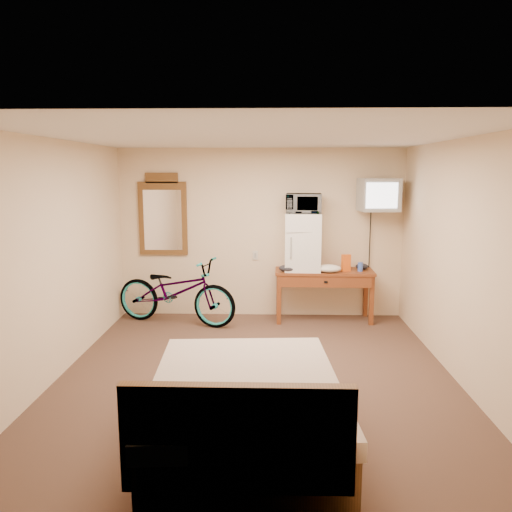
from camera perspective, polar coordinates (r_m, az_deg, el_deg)
name	(u,v)px	position (r m, az deg, el deg)	size (l,w,h in m)	color
room	(256,261)	(5.16, 0.02, -0.54)	(4.60, 4.64, 2.50)	#4F3827
desk	(324,278)	(7.28, 7.81, -2.55)	(1.42, 0.57, 0.75)	brown
mini_fridge	(303,242)	(7.20, 5.39, 1.63)	(0.53, 0.51, 0.83)	white
microwave	(304,203)	(7.14, 5.46, 6.01)	(0.50, 0.34, 0.28)	white
snack_bag	(346,263)	(7.25, 10.25, -0.77)	(0.12, 0.07, 0.24)	#E45914
blue_cup	(360,267)	(7.28, 11.83, -1.22)	(0.07, 0.07, 0.13)	blue
cloth_cream	(329,268)	(7.14, 8.33, -1.42)	(0.35, 0.27, 0.11)	white
cloth_dark_a	(288,268)	(7.11, 3.71, -1.41)	(0.27, 0.20, 0.10)	black
cloth_dark_b	(362,266)	(7.44, 12.01, -1.17)	(0.19, 0.15, 0.08)	black
crt_television	(378,195)	(7.26, 13.82, 6.81)	(0.56, 0.62, 0.46)	black
wall_mirror	(163,216)	(7.55, -10.60, 4.57)	(0.72, 0.04, 1.22)	brown
bicycle	(176,291)	(7.21, -9.15, -3.98)	(0.64, 1.82, 0.95)	black
bed	(245,409)	(4.15, -1.26, -17.12)	(1.60, 2.05, 0.90)	brown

